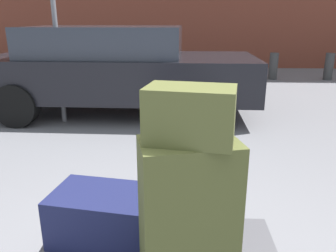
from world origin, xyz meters
TOP-DOWN VIEW (x-y plane):
  - suitcase_olive_rear_right at (0.15, -0.13)m, footprint 0.46×0.35m
  - duffel_bag_navy_front_right at (-0.29, 0.18)m, footprint 0.64×0.45m
  - duffel_bag_olive_topmost_pile at (0.15, -0.13)m, footprint 0.39×0.28m
  - parked_car at (-0.95, 4.07)m, footprint 4.33×1.97m
  - bollard_kerb_near at (2.48, 7.58)m, footprint 0.23×0.23m
  - bollard_kerb_mid at (3.91, 7.58)m, footprint 0.23×0.23m
  - no_parking_sign at (-1.74, 3.54)m, footprint 0.49×0.16m

SIDE VIEW (x-z plane):
  - bollard_kerb_near at x=2.48m, z-range 0.00..0.69m
  - bollard_kerb_mid at x=3.91m, z-range 0.00..0.69m
  - duffel_bag_navy_front_right at x=-0.29m, z-range 0.34..0.63m
  - suitcase_olive_rear_right at x=0.15m, z-range 0.34..1.05m
  - parked_car at x=-0.95m, z-range 0.05..1.47m
  - duffel_bag_olive_topmost_pile at x=0.15m, z-range 1.05..1.28m
  - no_parking_sign at x=-1.74m, z-range 0.29..2.79m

